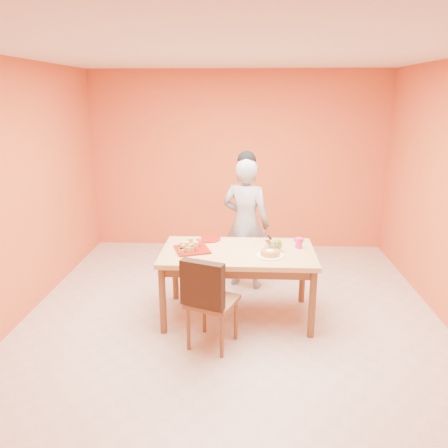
# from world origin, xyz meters

# --- Properties ---
(floor) EXTENTS (5.00, 5.00, 0.00)m
(floor) POSITION_xyz_m (0.00, 0.00, 0.00)
(floor) COLOR beige
(floor) RESTS_ON ground
(ceiling) EXTENTS (5.00, 5.00, 0.00)m
(ceiling) POSITION_xyz_m (0.00, 0.00, 2.70)
(ceiling) COLOR silver
(ceiling) RESTS_ON wall_back
(wall_back) EXTENTS (4.50, 0.00, 4.50)m
(wall_back) POSITION_xyz_m (0.00, 2.50, 1.35)
(wall_back) COLOR #DE5B33
(wall_back) RESTS_ON floor
(wall_left) EXTENTS (0.00, 5.00, 5.00)m
(wall_left) POSITION_xyz_m (-2.25, 0.00, 1.35)
(wall_left) COLOR #DE5B33
(wall_left) RESTS_ON floor
(dining_table) EXTENTS (1.60, 0.90, 0.76)m
(dining_table) POSITION_xyz_m (0.06, 0.12, 0.67)
(dining_table) COLOR tan
(dining_table) RESTS_ON floor
(dining_chair) EXTENTS (0.56, 0.62, 0.93)m
(dining_chair) POSITION_xyz_m (-0.17, -0.47, 0.48)
(dining_chair) COLOR brown
(dining_chair) RESTS_ON floor
(pastry_pile) EXTENTS (0.30, 0.30, 0.10)m
(pastry_pile) POSITION_xyz_m (-0.42, 0.10, 0.83)
(pastry_pile) COLOR #DCAF5E
(pastry_pile) RESTS_ON pastry_platter
(person) EXTENTS (0.68, 0.56, 1.62)m
(person) POSITION_xyz_m (0.14, 0.94, 0.81)
(person) COLOR #9D9D9F
(person) RESTS_ON floor
(pastry_platter) EXTENTS (0.43, 0.43, 0.02)m
(pastry_platter) POSITION_xyz_m (-0.42, 0.10, 0.77)
(pastry_platter) COLOR maroon
(pastry_platter) RESTS_ON dining_table
(red_dinner_plate) EXTENTS (0.34, 0.34, 0.02)m
(red_dinner_plate) POSITION_xyz_m (-0.28, 0.47, 0.77)
(red_dinner_plate) COLOR maroon
(red_dinner_plate) RESTS_ON dining_table
(white_cake_plate) EXTENTS (0.33, 0.33, 0.01)m
(white_cake_plate) POSITION_xyz_m (0.39, -0.02, 0.77)
(white_cake_plate) COLOR white
(white_cake_plate) RESTS_ON dining_table
(sponge_cake) EXTENTS (0.21, 0.21, 0.04)m
(sponge_cake) POSITION_xyz_m (0.39, -0.02, 0.79)
(sponge_cake) COLOR gold
(sponge_cake) RESTS_ON white_cake_plate
(cake_server) EXTENTS (0.11, 0.29, 0.01)m
(cake_server) POSITION_xyz_m (0.40, 0.16, 0.82)
(cake_server) COLOR silver
(cake_server) RESTS_ON sponge_cake
(egg_ornament) EXTENTS (0.13, 0.12, 0.15)m
(egg_ornament) POSITION_xyz_m (0.46, 0.13, 0.83)
(egg_ornament) COLOR olive
(egg_ornament) RESTS_ON dining_table
(magenta_glass) EXTENTS (0.09, 0.09, 0.11)m
(magenta_glass) POSITION_xyz_m (0.70, 0.25, 0.81)
(magenta_glass) COLOR #DC217F
(magenta_glass) RESTS_ON dining_table
(checker_tin) EXTENTS (0.12, 0.12, 0.03)m
(checker_tin) POSITION_xyz_m (0.73, 0.47, 0.78)
(checker_tin) COLOR #3D1F10
(checker_tin) RESTS_ON dining_table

